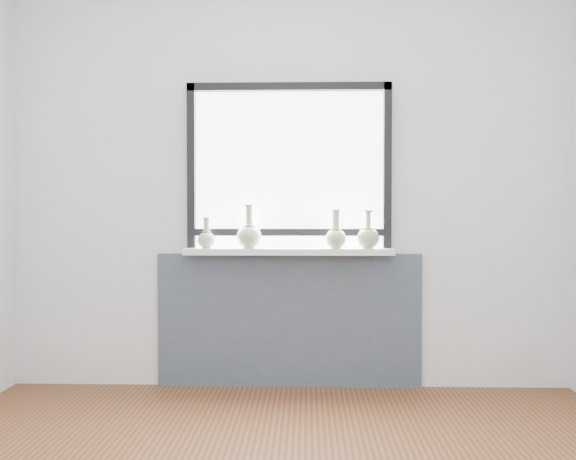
{
  "coord_description": "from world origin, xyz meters",
  "views": [
    {
      "loc": [
        0.11,
        -2.33,
        1.12
      ],
      "look_at": [
        0.0,
        1.55,
        1.02
      ],
      "focal_mm": 40.0,
      "sensor_mm": 36.0,
      "label": 1
    }
  ],
  "objects_px": {
    "vase_a": "(207,238)",
    "vase_b": "(249,235)",
    "vase_d": "(368,237)",
    "windowsill": "(289,251)",
    "vase_c": "(336,236)"
  },
  "relations": [
    {
      "from": "vase_a",
      "to": "vase_c",
      "type": "relative_size",
      "value": 0.8
    },
    {
      "from": "vase_b",
      "to": "vase_d",
      "type": "bearing_deg",
      "value": -0.52
    },
    {
      "from": "windowsill",
      "to": "vase_d",
      "type": "relative_size",
      "value": 5.47
    },
    {
      "from": "vase_a",
      "to": "vase_b",
      "type": "relative_size",
      "value": 0.7
    },
    {
      "from": "vase_c",
      "to": "vase_d",
      "type": "xyz_separation_m",
      "value": [
        0.2,
        0.01,
        -0.0
      ]
    },
    {
      "from": "vase_a",
      "to": "vase_d",
      "type": "distance_m",
      "value": 1.02
    },
    {
      "from": "vase_a",
      "to": "vase_b",
      "type": "xyz_separation_m",
      "value": [
        0.27,
        0.0,
        0.02
      ]
    },
    {
      "from": "windowsill",
      "to": "vase_b",
      "type": "height_order",
      "value": "vase_b"
    },
    {
      "from": "windowsill",
      "to": "vase_a",
      "type": "relative_size",
      "value": 6.77
    },
    {
      "from": "windowsill",
      "to": "vase_a",
      "type": "xyz_separation_m",
      "value": [
        -0.52,
        -0.01,
        0.08
      ]
    },
    {
      "from": "vase_d",
      "to": "windowsill",
      "type": "bearing_deg",
      "value": 178.51
    },
    {
      "from": "vase_a",
      "to": "vase_b",
      "type": "distance_m",
      "value": 0.27
    },
    {
      "from": "vase_c",
      "to": "windowsill",
      "type": "bearing_deg",
      "value": 174.86
    },
    {
      "from": "vase_a",
      "to": "vase_d",
      "type": "bearing_deg",
      "value": -0.36
    },
    {
      "from": "vase_a",
      "to": "vase_b",
      "type": "bearing_deg",
      "value": 0.11
    }
  ]
}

